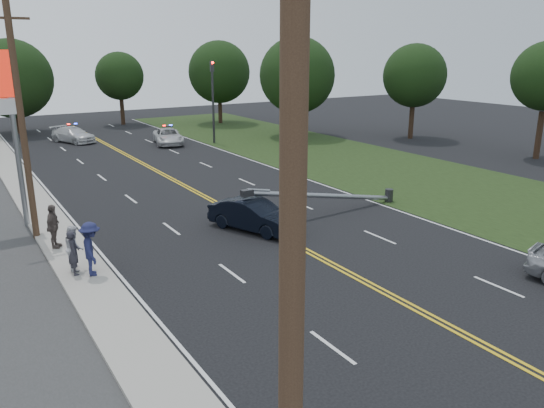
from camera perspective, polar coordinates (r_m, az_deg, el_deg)
ground at (r=18.96m, az=11.59°, el=-9.07°), size 120.00×120.00×0.00m
sidewalk at (r=23.88m, az=-21.33°, el=-4.32°), size 1.80×70.00×0.12m
grass_verge at (r=34.82m, az=16.53°, el=2.35°), size 12.00×80.00×0.01m
centerline_yellow at (r=26.53m, az=-3.34°, el=-1.27°), size 0.36×80.00×0.00m
traffic_signal at (r=47.02m, az=-6.38°, el=11.60°), size 0.28×0.41×7.05m
fallen_streetlight at (r=26.90m, az=6.54°, el=0.92°), size 9.36×0.44×1.91m
utility_pole_near at (r=5.90m, az=2.10°, el=-13.73°), size 1.60×0.28×10.00m
utility_pole_mid at (r=24.56m, az=-25.32°, el=7.91°), size 1.60×0.28×10.00m
tree_6 at (r=57.96m, az=-26.15°, el=12.00°), size 7.51×7.51×9.02m
tree_7 at (r=60.93m, az=-16.07°, el=13.08°), size 5.09×5.09×7.76m
tree_8 at (r=60.15m, az=-5.71°, el=13.94°), size 6.73×6.73×8.94m
tree_9 at (r=50.82m, az=2.73°, el=13.66°), size 7.04×7.04×9.18m
tree_13 at (r=50.88m, az=15.10°, el=13.18°), size 5.66×5.66×8.53m
crashed_sedan at (r=24.27m, az=-1.99°, el=-1.19°), size 3.08×4.62×1.44m
emergency_a at (r=47.48m, az=-11.12°, el=7.14°), size 3.31×5.21×1.34m
emergency_b at (r=50.73m, az=-20.60°, el=6.99°), size 3.60×5.02×1.35m
bystander_a at (r=20.54m, az=-20.55°, el=-4.91°), size 0.45×0.64×1.66m
bystander_b at (r=21.01m, az=-20.50°, el=-4.39°), size 0.76×0.91×1.69m
bystander_c at (r=20.21m, az=-18.87°, el=-4.58°), size 0.94×1.39×2.00m
bystander_d at (r=23.49m, az=-22.47°, el=-2.24°), size 0.95×1.16×1.84m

